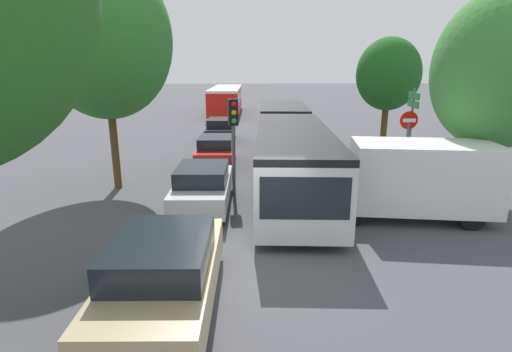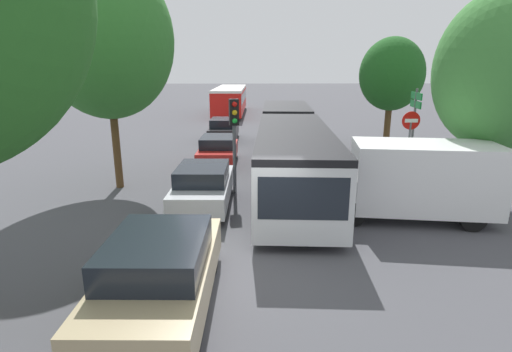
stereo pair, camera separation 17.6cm
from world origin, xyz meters
name	(u,v)px [view 1 (the left image)]	position (x,y,z in m)	size (l,w,h in m)	color
ground_plane	(254,272)	(0.00, 0.00, 0.00)	(200.00, 200.00, 0.00)	#47474C
articulated_bus	(288,140)	(1.77, 8.80, 1.39)	(3.51, 16.40, 2.42)	silver
city_bus_rear	(226,99)	(-1.61, 30.90, 1.46)	(2.98, 11.78, 2.52)	red
queued_car_tan	(164,273)	(-1.72, -1.37, 0.77)	(1.99, 4.44, 1.53)	tan
queued_car_silver	(203,186)	(-1.51, 4.42, 0.71)	(1.82, 4.07, 1.40)	#B7BABF
queued_car_red	(216,150)	(-1.42, 10.27, 0.68)	(1.76, 3.92, 1.35)	#B21E19
queued_car_black	(221,129)	(-1.49, 16.59, 0.69)	(1.79, 3.99, 1.37)	black
white_van	(414,178)	(4.94, 3.24, 1.24)	(5.23, 2.64, 2.31)	white
traffic_light	(233,125)	(-0.51, 5.75, 2.50)	(0.36, 0.39, 3.40)	#56595E
no_entry_sign	(407,136)	(6.23, 7.04, 1.88)	(0.70, 0.08, 2.82)	#56595E
direction_sign_post	(412,114)	(6.92, 8.42, 2.55)	(0.23, 1.40, 3.60)	#56595E
tree_left_mid	(108,43)	(-4.87, 6.73, 5.25)	(4.67, 4.67, 8.16)	#51381E
tree_right_near	(496,75)	(7.91, 4.72, 4.20)	(4.04, 4.04, 6.84)	#51381E
tree_right_mid	(389,76)	(7.54, 13.18, 3.97)	(3.32, 3.32, 5.95)	#51381E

